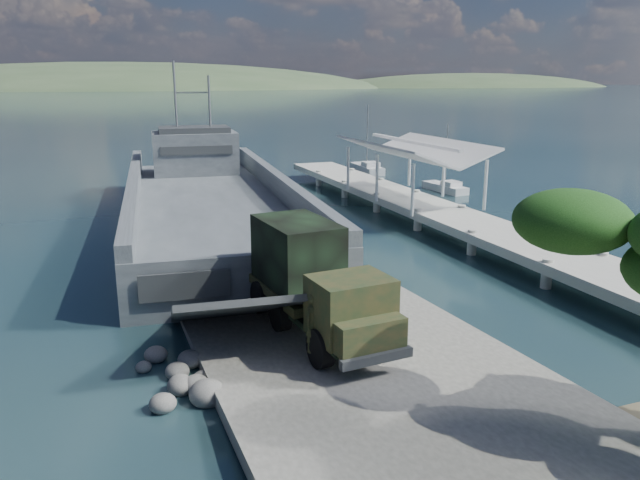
{
  "coord_description": "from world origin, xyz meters",
  "views": [
    {
      "loc": [
        -7.88,
        -17.85,
        9.38
      ],
      "look_at": [
        1.04,
        6.0,
        2.74
      ],
      "focal_mm": 35.0,
      "sensor_mm": 36.0,
      "label": 1
    }
  ],
  "objects": [
    {
      "name": "shoreline_rocks",
      "position": [
        -6.2,
        0.5,
        0.0
      ],
      "size": [
        3.2,
        5.6,
        0.9
      ],
      "primitive_type": null,
      "color": "#5D5D5A",
      "rests_on": "ground"
    },
    {
      "name": "ground",
      "position": [
        0.0,
        0.0,
        0.0
      ],
      "size": [
        1400.0,
        1400.0,
        0.0
      ],
      "primitive_type": "plane",
      "color": "#1A383F",
      "rests_on": "ground"
    },
    {
      "name": "soldier",
      "position": [
        -1.59,
        -0.54,
        1.46
      ],
      "size": [
        0.81,
        0.65,
        1.92
      ],
      "primitive_type": "imported",
      "rotation": [
        0.0,
        0.0,
        0.3
      ],
      "color": "#1E331C",
      "rests_on": "boat_ramp"
    },
    {
      "name": "distant_headlands",
      "position": [
        50.0,
        560.0,
        0.0
      ],
      "size": [
        1000.0,
        240.0,
        48.0
      ],
      "primitive_type": null,
      "color": "#3A5233",
      "rests_on": "ground"
    },
    {
      "name": "landing_craft",
      "position": [
        -0.75,
        21.71,
        0.94
      ],
      "size": [
        13.04,
        39.51,
        11.55
      ],
      "rotation": [
        0.0,
        0.0,
        -0.1
      ],
      "color": "#454B51",
      "rests_on": "ground"
    },
    {
      "name": "sailboat_near",
      "position": [
        20.47,
        27.43,
        0.31
      ],
      "size": [
        1.83,
        4.91,
        5.85
      ],
      "rotation": [
        0.0,
        0.0,
        0.09
      ],
      "color": "silver",
      "rests_on": "ground"
    },
    {
      "name": "boat_ramp",
      "position": [
        0.0,
        -1.0,
        0.25
      ],
      "size": [
        10.0,
        18.0,
        0.5
      ],
      "primitive_type": "cube",
      "color": "slate",
      "rests_on": "ground"
    },
    {
      "name": "military_truck",
      "position": [
        -0.68,
        2.06,
        2.37
      ],
      "size": [
        3.28,
        8.31,
        3.76
      ],
      "rotation": [
        0.0,
        0.0,
        0.09
      ],
      "color": "black",
      "rests_on": "boat_ramp"
    },
    {
      "name": "pier",
      "position": [
        13.0,
        18.77,
        1.6
      ],
      "size": [
        6.4,
        44.0,
        6.1
      ],
      "color": "#ABA9A1",
      "rests_on": "ground"
    },
    {
      "name": "sailboat_far",
      "position": [
        18.87,
        39.85,
        0.37
      ],
      "size": [
        1.98,
        5.81,
        6.98
      ],
      "rotation": [
        0.0,
        0.0,
        -0.05
      ],
      "color": "silver",
      "rests_on": "ground"
    }
  ]
}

